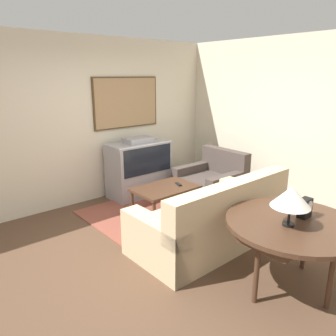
# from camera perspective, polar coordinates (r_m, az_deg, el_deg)

# --- Properties ---
(ground_plane) EXTENTS (12.00, 12.00, 0.00)m
(ground_plane) POSITION_cam_1_polar(r_m,az_deg,el_deg) (4.23, -0.60, -13.74)
(ground_plane) COLOR brown
(wall_back) EXTENTS (12.00, 0.10, 2.70)m
(wall_back) POSITION_cam_1_polar(r_m,az_deg,el_deg) (5.54, -14.85, 7.77)
(wall_back) COLOR beige
(wall_back) RESTS_ON ground_plane
(wall_right) EXTENTS (0.06, 12.00, 2.70)m
(wall_right) POSITION_cam_1_polar(r_m,az_deg,el_deg) (5.77, 20.08, 7.59)
(wall_right) COLOR beige
(wall_right) RESTS_ON ground_plane
(area_rug) EXTENTS (2.09, 1.90, 0.01)m
(area_rug) POSITION_cam_1_polar(r_m,az_deg,el_deg) (5.17, -1.16, -7.83)
(area_rug) COLOR brown
(area_rug) RESTS_ON ground_plane
(tv) EXTENTS (1.08, 0.56, 1.05)m
(tv) POSITION_cam_1_polar(r_m,az_deg,el_deg) (5.81, -5.06, -0.08)
(tv) COLOR #9E9EA3
(tv) RESTS_ON ground_plane
(couch) EXTENTS (2.01, 0.98, 0.91)m
(couch) POSITION_cam_1_polar(r_m,az_deg,el_deg) (4.22, 7.71, -9.24)
(couch) COLOR #CCB289
(couch) RESTS_ON ground_plane
(armchair) EXTENTS (0.95, 0.99, 0.82)m
(armchair) POSITION_cam_1_polar(r_m,az_deg,el_deg) (5.79, 7.63, -2.59)
(armchair) COLOR #473D38
(armchair) RESTS_ON ground_plane
(coffee_table) EXTENTS (0.95, 0.64, 0.45)m
(coffee_table) POSITION_cam_1_polar(r_m,az_deg,el_deg) (4.98, -0.46, -3.84)
(coffee_table) COLOR #472D1E
(coffee_table) RESTS_ON ground_plane
(console_table) EXTENTS (1.29, 1.29, 0.72)m
(console_table) POSITION_cam_1_polar(r_m,az_deg,el_deg) (3.45, 20.87, -9.61)
(console_table) COLOR #472D1E
(console_table) RESTS_ON ground_plane
(table_lamp) EXTENTS (0.37, 0.37, 0.39)m
(table_lamp) POSITION_cam_1_polar(r_m,az_deg,el_deg) (3.22, 20.66, -4.73)
(table_lamp) COLOR black
(table_lamp) RESTS_ON console_table
(mantel_clock) EXTENTS (0.14, 0.10, 0.20)m
(mantel_clock) POSITION_cam_1_polar(r_m,az_deg,el_deg) (3.53, 22.75, -6.42)
(mantel_clock) COLOR black
(mantel_clock) RESTS_ON console_table
(remote) EXTENTS (0.09, 0.17, 0.02)m
(remote) POSITION_cam_1_polar(r_m,az_deg,el_deg) (5.06, 1.83, -2.83)
(remote) COLOR black
(remote) RESTS_ON coffee_table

